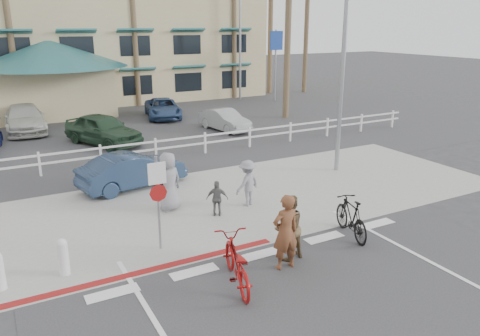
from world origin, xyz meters
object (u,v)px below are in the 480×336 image
bike_black (351,217)px  car_white_sedan (132,170)px  sign_post (158,199)px  bike_red (236,262)px

bike_black → car_white_sedan: (-4.26, 7.10, 0.07)m
sign_post → bike_black: 5.43m
sign_post → bike_black: (5.04, -1.84, -0.87)m
bike_black → car_white_sedan: size_ratio=0.49×
bike_red → car_white_sedan: car_white_sedan is taller
bike_black → bike_red: bearing=26.0°
bike_red → car_white_sedan: size_ratio=0.56×
bike_black → car_white_sedan: bearing=-43.4°
car_white_sedan → bike_black: bearing=-160.9°
sign_post → car_white_sedan: bearing=81.6°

